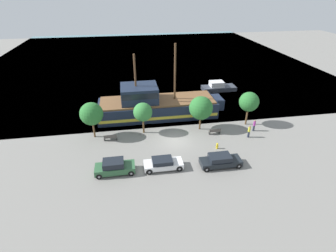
% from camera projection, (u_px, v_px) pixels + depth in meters
% --- Properties ---
extents(ground_plane, '(160.00, 160.00, 0.00)m').
position_uv_depth(ground_plane, '(175.00, 141.00, 33.97)').
color(ground_plane, gray).
extents(water_surface, '(80.00, 80.00, 0.00)m').
position_uv_depth(water_surface, '(145.00, 58.00, 72.08)').
color(water_surface, slate).
rests_on(water_surface, ground).
extents(pirate_ship, '(19.02, 5.63, 10.76)m').
position_uv_depth(pirate_ship, '(155.00, 105.00, 39.79)').
color(pirate_ship, '#192338').
rests_on(pirate_ship, water_surface).
extents(moored_boat_dockside, '(6.32, 2.55, 1.76)m').
position_uv_depth(moored_boat_dockside, '(218.00, 87.00, 49.85)').
color(moored_boat_dockside, '#2D333D').
rests_on(moored_boat_dockside, water_surface).
extents(parked_car_curb_front, '(4.58, 1.81, 1.41)m').
position_uv_depth(parked_car_curb_front, '(220.00, 161.00, 29.03)').
color(parked_car_curb_front, black).
rests_on(parked_car_curb_front, ground_plane).
extents(parked_car_curb_mid, '(4.23, 1.83, 1.57)m').
position_uv_depth(parked_car_curb_mid, '(115.00, 167.00, 27.93)').
color(parked_car_curb_mid, '#2D5B38').
rests_on(parked_car_curb_mid, ground_plane).
extents(parked_car_curb_rear, '(4.25, 1.77, 1.28)m').
position_uv_depth(parked_car_curb_rear, '(163.00, 164.00, 28.62)').
color(parked_car_curb_rear, white).
rests_on(parked_car_curb_rear, ground_plane).
extents(fire_hydrant, '(0.42, 0.25, 0.76)m').
position_uv_depth(fire_hydrant, '(217.00, 146.00, 32.24)').
color(fire_hydrant, yellow).
rests_on(fire_hydrant, ground_plane).
extents(bench_promenade_east, '(1.66, 0.45, 0.85)m').
position_uv_depth(bench_promenade_east, '(110.00, 137.00, 33.91)').
color(bench_promenade_east, '#4C4742').
rests_on(bench_promenade_east, ground_plane).
extents(bench_promenade_west, '(1.58, 0.45, 0.85)m').
position_uv_depth(bench_promenade_west, '(215.00, 131.00, 35.33)').
color(bench_promenade_west, '#4C4742').
rests_on(bench_promenade_west, ground_plane).
extents(pedestrian_walking_near, '(0.32, 0.32, 1.73)m').
position_uv_depth(pedestrian_walking_near, '(249.00, 131.00, 34.41)').
color(pedestrian_walking_near, '#232838').
rests_on(pedestrian_walking_near, ground_plane).
extents(pedestrian_walking_far, '(0.32, 0.32, 1.67)m').
position_uv_depth(pedestrian_walking_far, '(254.00, 125.00, 35.93)').
color(pedestrian_walking_far, '#232838').
rests_on(pedestrian_walking_far, ground_plane).
extents(tree_row_east, '(2.96, 2.96, 4.88)m').
position_uv_depth(tree_row_east, '(91.00, 114.00, 33.31)').
color(tree_row_east, brown).
rests_on(tree_row_east, ground_plane).
extents(tree_row_mideast, '(2.51, 2.51, 4.36)m').
position_uv_depth(tree_row_mideast, '(143.00, 112.00, 34.43)').
color(tree_row_mideast, brown).
rests_on(tree_row_mideast, ground_plane).
extents(tree_row_midwest, '(3.20, 3.20, 4.84)m').
position_uv_depth(tree_row_midwest, '(201.00, 108.00, 35.23)').
color(tree_row_midwest, brown).
rests_on(tree_row_midwest, ground_plane).
extents(tree_row_west, '(2.74, 2.74, 4.90)m').
position_uv_depth(tree_row_west, '(249.00, 102.00, 36.36)').
color(tree_row_west, brown).
rests_on(tree_row_west, ground_plane).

